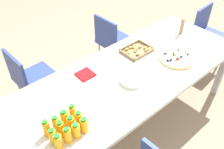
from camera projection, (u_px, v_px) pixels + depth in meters
The scene contains 22 objects.
ground_plane at pixel (125, 123), 2.72m from camera, with size 12.00×12.00×0.00m, color gray.
party_table at pixel (127, 79), 2.29m from camera, with size 2.54×0.93×0.72m.
chair_far_left at pixel (30, 77), 2.56m from camera, with size 0.42×0.42×0.83m.
chair_far_right at pixel (112, 40), 3.12m from camera, with size 0.42×0.42×0.83m.
chair_end at pixel (208, 32), 3.27m from camera, with size 0.43×0.43×0.83m.
juice_bottle_0 at pixel (58, 142), 1.62m from camera, with size 0.06×0.06×0.14m.
juice_bottle_1 at pixel (68, 136), 1.65m from camera, with size 0.05×0.05×0.14m.
juice_bottle_2 at pixel (76, 131), 1.69m from camera, with size 0.06×0.06×0.13m.
juice_bottle_3 at pixel (84, 125), 1.73m from camera, with size 0.06×0.06×0.13m.
juice_bottle_4 at pixel (53, 136), 1.66m from camera, with size 0.05×0.05×0.13m.
juice_bottle_5 at pixel (61, 129), 1.69m from camera, with size 0.05×0.05×0.15m.
juice_bottle_6 at pixel (71, 124), 1.73m from camera, with size 0.05×0.05×0.15m.
juice_bottle_7 at pixel (79, 119), 1.76m from camera, with size 0.05×0.05×0.14m.
juice_bottle_8 at pixel (46, 128), 1.70m from camera, with size 0.05×0.05×0.15m.
juice_bottle_9 at pixel (56, 124), 1.74m from camera, with size 0.05×0.05×0.14m.
juice_bottle_10 at pixel (65, 118), 1.77m from camera, with size 0.06×0.06×0.14m.
juice_bottle_11 at pixel (73, 113), 1.81m from camera, with size 0.05×0.05×0.15m.
fruit_pizza at pixel (177, 59), 2.42m from camera, with size 0.35×0.35×0.05m.
snack_tray at pixel (137, 50), 2.53m from camera, with size 0.30×0.23×0.04m.
plate_stack at pixel (132, 80), 2.16m from camera, with size 0.21×0.21×0.04m.
napkin_stack at pixel (85, 74), 2.24m from camera, with size 0.15×0.15×0.02m, color red.
cardboard_tube at pixel (182, 26), 2.76m from camera, with size 0.04×0.04×0.19m, color #9E7A56.
Camera 1 is at (-1.24, -1.20, 2.17)m, focal length 38.92 mm.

